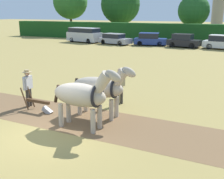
{
  "coord_description": "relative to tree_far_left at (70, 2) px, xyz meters",
  "views": [
    {
      "loc": [
        6.03,
        -7.12,
        4.16
      ],
      "look_at": [
        1.31,
        2.83,
        1.1
      ],
      "focal_mm": 45.0,
      "sensor_mm": 36.0,
      "label": 1
    }
  ],
  "objects": [
    {
      "name": "plowed_furrow_strip",
      "position": [
        20.96,
        -35.95,
        -5.91
      ],
      "size": [
        23.48,
        3.06,
        0.01
      ],
      "primitive_type": "cube",
      "rotation": [
        0.0,
        0.0,
        -0.01
      ],
      "color": "brown",
      "rests_on": "ground"
    },
    {
      "name": "parked_car_left",
      "position": [
        14.07,
        -11.14,
        -5.23
      ],
      "size": [
        4.62,
        2.63,
        1.42
      ],
      "rotation": [
        0.0,
        0.0,
        -0.21
      ],
      "color": "#9E9EA8",
      "rests_on": "ground"
    },
    {
      "name": "plow",
      "position": [
        22.02,
        -35.96,
        -5.61
      ],
      "size": [
        1.48,
        0.46,
        1.13
      ],
      "rotation": [
        0.0,
        0.0,
        -0.01
      ],
      "color": "#4C331E",
      "rests_on": "ground"
    },
    {
      "name": "tree_far_left",
      "position": [
        0.0,
        0.0,
        0.0
      ],
      "size": [
        6.22,
        6.22,
        9.04
      ],
      "color": "#423323",
      "rests_on": "ground"
    },
    {
      "name": "draft_horse_lead_left",
      "position": [
        24.59,
        -36.67,
        -4.64
      ],
      "size": [
        2.84,
        0.92,
        2.37
      ],
      "rotation": [
        0.0,
        0.0,
        -0.01
      ],
      "color": "#B2A38E",
      "rests_on": "ground"
    },
    {
      "name": "parked_car_center_left",
      "position": [
        18.62,
        -10.25,
        -5.17
      ],
      "size": [
        4.3,
        2.45,
        1.58
      ],
      "rotation": [
        0.0,
        0.0,
        0.18
      ],
      "color": "navy",
      "rests_on": "ground"
    },
    {
      "name": "hedgerow",
      "position": [
        23.66,
        -5.12,
        -4.63
      ],
      "size": [
        61.35,
        1.68,
        2.57
      ],
      "primitive_type": "cube",
      "color": "#194719",
      "rests_on": "ground"
    },
    {
      "name": "parked_car_center",
      "position": [
        22.89,
        -10.42,
        -5.16
      ],
      "size": [
        3.96,
        2.16,
        1.59
      ],
      "rotation": [
        0.0,
        0.0,
        -0.1
      ],
      "color": "black",
      "rests_on": "ground"
    },
    {
      "name": "parked_car_center_right",
      "position": [
        27.32,
        -10.35,
        -5.15
      ],
      "size": [
        4.55,
        2.3,
        1.6
      ],
      "rotation": [
        0.0,
        0.0,
        -0.12
      ],
      "color": "silver",
      "rests_on": "ground"
    },
    {
      "name": "draft_horse_lead_right",
      "position": [
        24.6,
        -35.31,
        -4.69
      ],
      "size": [
        2.91,
        0.88,
        2.24
      ],
      "rotation": [
        0.0,
        0.0,
        -0.01
      ],
      "color": "#B2A38E",
      "rests_on": "ground"
    },
    {
      "name": "parked_van",
      "position": [
        9.09,
        -10.57,
        -4.88
      ],
      "size": [
        5.32,
        2.9,
        2.01
      ],
      "rotation": [
        0.0,
        0.0,
        -0.19
      ],
      "color": "#BCBCC1",
      "rests_on": "ground"
    },
    {
      "name": "tree_left",
      "position": [
        9.23,
        1.68,
        -0.53
      ],
      "size": [
        6.79,
        6.79,
        8.79
      ],
      "color": "#4C3823",
      "rests_on": "ground"
    },
    {
      "name": "farmer_at_plow",
      "position": [
        21.1,
        -35.6,
        -4.93
      ],
      "size": [
        0.42,
        0.65,
        1.69
      ],
      "rotation": [
        0.0,
        0.0,
        0.16
      ],
      "color": "#38332D",
      "rests_on": "ground"
    },
    {
      "name": "tree_center_left",
      "position": [
        22.12,
        -0.48,
        -1.61
      ],
      "size": [
        4.66,
        4.66,
        6.65
      ],
      "color": "#4C3823",
      "rests_on": "ground"
    },
    {
      "name": "farmer_beside_team",
      "position": [
        24.69,
        -33.54,
        -4.93
      ],
      "size": [
        0.36,
        0.64,
        1.7
      ],
      "rotation": [
        0.0,
        0.0,
        -0.36
      ],
      "color": "#38332D",
      "rests_on": "ground"
    },
    {
      "name": "ground_plane",
      "position": [
        23.66,
        -37.82,
        -5.92
      ],
      "size": [
        240.0,
        240.0,
        0.0
      ],
      "primitive_type": "plane",
      "color": "#998447"
    }
  ]
}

